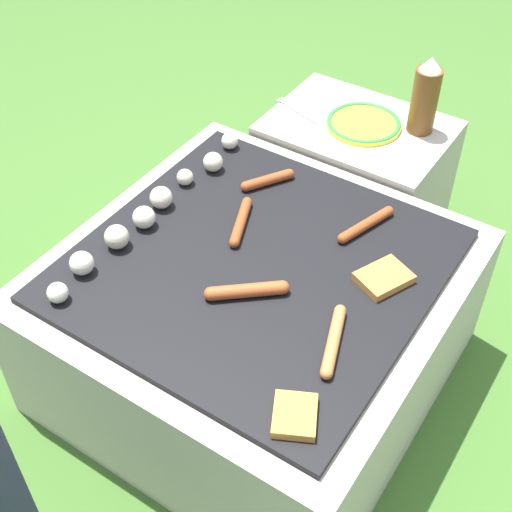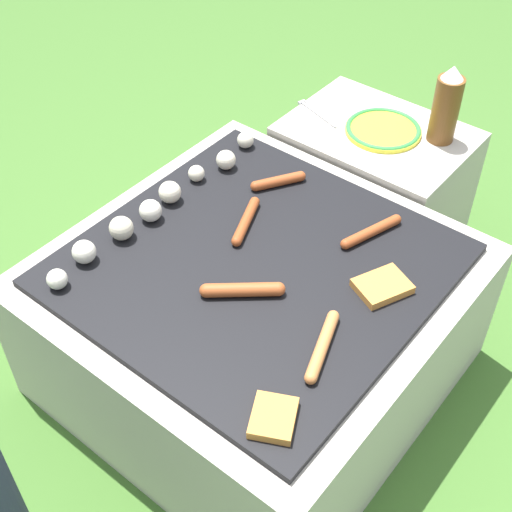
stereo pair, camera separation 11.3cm
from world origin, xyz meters
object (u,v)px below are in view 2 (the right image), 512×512
Objects in this scene: condiment_bottle at (446,106)px; fork_utensil at (316,112)px; sausage_front_center at (246,221)px; plate_colorful at (383,130)px.

condiment_bottle is 1.38× the size of fork_utensil.
condiment_bottle is (0.63, -0.19, 0.10)m from sausage_front_center.
sausage_front_center is 0.55m from fork_utensil.
condiment_bottle is 0.39m from fork_utensil.
condiment_bottle reaches higher than fork_utensil.
plate_colorful reaches higher than fork_utensil.
plate_colorful is 1.32× the size of fork_utensil.
sausage_front_center is at bearing 163.01° from condiment_bottle.
sausage_front_center is 0.77× the size of plate_colorful.
fork_utensil is (0.52, 0.16, -0.01)m from sausage_front_center.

